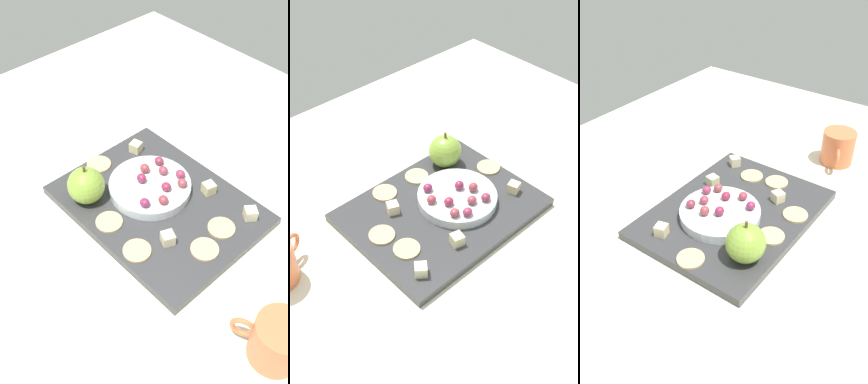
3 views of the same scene
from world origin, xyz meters
TOP-DOWN VIEW (x-y plane):
  - table at (0.00, 0.00)cm, footprint 128.66×107.29cm
  - platter at (-2.61, -3.76)cm, footprint 35.94×27.35cm
  - serving_dish at (-5.94, -2.80)cm, footprint 15.61×15.61cm
  - apple_whole at (-12.28, -12.88)cm, footprint 6.95×6.95cm
  - apple_stem at (-12.28, -12.88)cm, footprint 0.50×0.50cm
  - cheese_cube_0 at (5.24, -9.09)cm, footprint 2.81×2.81cm
  - cheese_cube_1 at (-16.24, 2.89)cm, footprint 2.63×2.63cm
  - cheese_cube_2 at (1.97, 5.06)cm, footprint 2.59×2.59cm
  - cheese_cube_3 at (11.29, 5.76)cm, footprint 2.99×2.99cm
  - cracker_0 at (-4.94, -13.72)cm, footprint 4.87×4.87cm
  - cracker_1 at (-18.09, -5.53)cm, footprint 4.87×4.87cm
  - cracker_2 at (3.13, -14.28)cm, footprint 4.87×4.87cm
  - cracker_3 at (9.55, -0.06)cm, footprint 4.87×4.87cm
  - cracker_4 at (10.70, -5.65)cm, footprint 4.87×4.87cm
  - grape_0 at (-8.63, 2.16)cm, footprint 1.93×1.74cm
  - grape_1 at (-1.31, 1.09)cm, footprint 1.93×1.74cm
  - grape_2 at (-2.62, -1.80)cm, footprint 1.93×1.74cm
  - grape_3 at (-7.30, -3.69)cm, footprint 1.93×1.74cm
  - grape_4 at (-6.15, 0.88)cm, footprint 1.93×1.74cm
  - grape_5 at (-2.36, -7.43)cm, footprint 1.93×1.74cm
  - grape_6 at (-3.22, 2.56)cm, footprint 1.93×1.74cm
  - grape_7 at (-0.63, -4.49)cm, footprint 1.93×1.74cm
  - grape_8 at (-8.88, -1.42)cm, footprint 1.93×1.74cm

SIDE VIEW (x-z plane):
  - table at x=0.00cm, z-range 0.00..3.88cm
  - platter at x=-2.61cm, z-range 3.88..5.61cm
  - cracker_0 at x=-4.94cm, z-range 5.61..6.01cm
  - cracker_1 at x=-18.09cm, z-range 5.61..6.01cm
  - cracker_2 at x=3.13cm, z-range 5.61..6.01cm
  - cracker_3 at x=9.55cm, z-range 5.61..6.01cm
  - cracker_4 at x=10.70cm, z-range 5.61..6.01cm
  - serving_dish at x=-5.94cm, z-range 5.61..7.52cm
  - cheese_cube_0 at x=5.24cm, z-range 5.61..7.74cm
  - cheese_cube_1 at x=-16.24cm, z-range 5.61..7.74cm
  - cheese_cube_2 at x=1.97cm, z-range 5.61..7.74cm
  - cheese_cube_3 at x=11.29cm, z-range 5.61..7.74cm
  - grape_7 at x=-0.63cm, z-range 7.52..9.07cm
  - grape_4 at x=-6.15cm, z-range 7.52..9.09cm
  - grape_6 at x=-3.22cm, z-range 7.52..9.10cm
  - grape_0 at x=-8.63cm, z-range 7.52..9.10cm
  - grape_1 at x=-1.31cm, z-range 7.52..9.13cm
  - grape_5 at x=-2.36cm, z-range 7.52..9.13cm
  - grape_2 at x=-2.62cm, z-range 7.52..9.15cm
  - grape_3 at x=-7.30cm, z-range 7.52..9.31cm
  - grape_8 at x=-8.88cm, z-range 7.52..9.35cm
  - apple_whole at x=-12.28cm, z-range 5.61..12.56cm
  - apple_stem at x=-12.28cm, z-range 12.56..13.76cm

